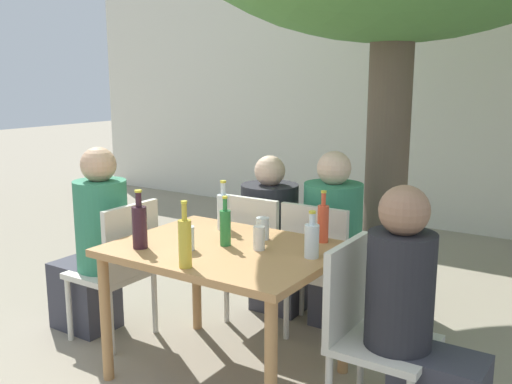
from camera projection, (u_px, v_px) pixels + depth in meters
The scene contains 20 objects.
ground_plane at pixel (227, 375), 3.23m from camera, with size 30.00×30.00×0.00m, color gray.
cafe_building_wall at pixel (437, 101), 6.13m from camera, with size 10.00×0.08×2.80m.
dining_table_front at pixel (226, 263), 3.10m from camera, with size 1.19×0.91×0.76m.
patio_chair_0 at pixel (120, 264), 3.57m from camera, with size 0.44×0.44×0.90m.
patio_chair_1 at pixel (367, 325), 2.69m from camera, with size 0.44×0.44×0.90m.
patio_chair_2 at pixel (258, 252), 3.82m from camera, with size 0.44×0.44×0.90m.
patio_chair_3 at pixel (321, 264), 3.57m from camera, with size 0.44×0.44×0.90m.
person_seated_0 at pixel (94, 251), 3.69m from camera, with size 0.57×0.33×1.24m.
person_seated_1 at pixel (417, 332), 2.56m from camera, with size 0.55×0.31×1.20m.
person_seated_2 at pixel (276, 242), 4.01m from camera, with size 0.39×0.60×1.14m.
person_seated_3 at pixel (337, 249), 3.75m from camera, with size 0.38×0.59×1.21m.
green_bottle_0 at pixel (225, 226), 3.08m from camera, with size 0.06×0.06×0.27m.
water_bottle_1 at pixel (223, 211), 3.41m from camera, with size 0.08×0.08×0.30m.
oil_cruet_2 at pixel (185, 242), 2.72m from camera, with size 0.06×0.06×0.33m.
soda_bottle_3 at pixel (323, 222), 3.15m from camera, with size 0.06×0.06×0.29m.
wine_bottle_4 at pixel (140, 226), 3.03m from camera, with size 0.08×0.08×0.32m.
water_bottle_5 at pixel (312, 240), 2.88m from camera, with size 0.07×0.07×0.24m.
drinking_glass_0 at pixel (187, 238), 3.01m from camera, with size 0.08×0.08×0.13m.
drinking_glass_1 at pixel (259, 238), 3.01m from camera, with size 0.06×0.06×0.13m.
drinking_glass_2 at pixel (263, 228), 3.21m from camera, with size 0.07×0.07×0.13m.
Camera 1 is at (1.76, -2.39, 1.66)m, focal length 40.00 mm.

